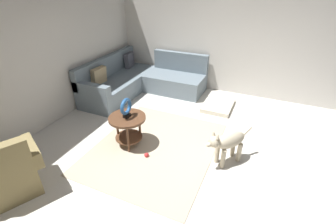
# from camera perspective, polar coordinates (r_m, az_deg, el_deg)

# --- Properties ---
(ground_plane) EXTENTS (6.00, 6.00, 0.10)m
(ground_plane) POSITION_cam_1_polar(r_m,az_deg,el_deg) (3.80, 5.66, -12.85)
(ground_plane) COLOR silver
(wall_back) EXTENTS (6.00, 0.12, 2.70)m
(wall_back) POSITION_cam_1_polar(r_m,az_deg,el_deg) (4.75, -29.90, 11.67)
(wall_back) COLOR silver
(wall_back) RESTS_ON ground_plane
(wall_right) EXTENTS (0.12, 6.00, 2.70)m
(wall_right) POSITION_cam_1_polar(r_m,az_deg,el_deg) (5.81, 16.30, 16.98)
(wall_right) COLOR silver
(wall_right) RESTS_ON ground_plane
(area_rug) EXTENTS (2.30, 1.90, 0.01)m
(area_rug) POSITION_cam_1_polar(r_m,az_deg,el_deg) (4.07, -3.03, -8.32)
(area_rug) COLOR #BCAD93
(area_rug) RESTS_ON ground_plane
(sectional_couch) EXTENTS (2.20, 2.25, 0.88)m
(sectional_couch) POSITION_cam_1_polar(r_m,az_deg,el_deg) (5.90, -6.63, 7.28)
(sectional_couch) COLOR slate
(sectional_couch) RESTS_ON ground_plane
(armchair) EXTENTS (0.98, 0.89, 0.88)m
(armchair) POSITION_cam_1_polar(r_m,az_deg,el_deg) (3.72, -33.74, -12.32)
(armchair) COLOR olive
(armchair) RESTS_ON ground_plane
(side_table) EXTENTS (0.60, 0.60, 0.54)m
(side_table) POSITION_cam_1_polar(r_m,az_deg,el_deg) (3.96, -9.57, -2.70)
(side_table) COLOR brown
(side_table) RESTS_ON ground_plane
(torus_sculpture) EXTENTS (0.28, 0.08, 0.33)m
(torus_sculpture) POSITION_cam_1_polar(r_m,az_deg,el_deg) (3.81, -9.93, 1.05)
(torus_sculpture) COLOR black
(torus_sculpture) RESTS_ON side_table
(dog_bed_mat) EXTENTS (0.80, 0.60, 0.09)m
(dog_bed_mat) POSITION_cam_1_polar(r_m,az_deg,el_deg) (5.36, 11.81, 1.55)
(dog_bed_mat) COLOR beige
(dog_bed_mat) RESTS_ON ground_plane
(dog) EXTENTS (0.70, 0.56, 0.63)m
(dog) POSITION_cam_1_polar(r_m,az_deg,el_deg) (3.66, 13.99, -6.96)
(dog) COLOR beige
(dog) RESTS_ON ground_plane
(dog_toy_ball) EXTENTS (0.07, 0.07, 0.07)m
(dog_toy_ball) POSITION_cam_1_polar(r_m,az_deg,el_deg) (3.87, -5.12, -10.12)
(dog_toy_ball) COLOR red
(dog_toy_ball) RESTS_ON ground_plane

